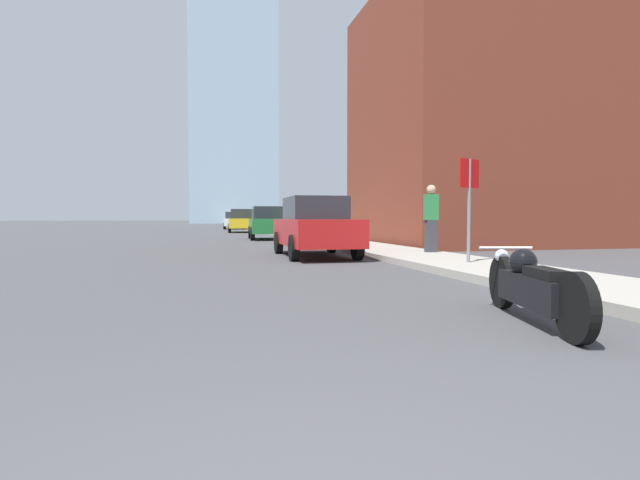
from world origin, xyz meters
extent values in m
cube|color=#9E998E|center=(5.17, 40.00, 0.07)|extent=(2.21, 240.00, 0.15)
cube|color=brown|center=(12.45, 17.25, 4.97)|extent=(11.94, 8.20, 9.95)
cube|color=#9EB7CC|center=(6.24, 102.11, 32.81)|extent=(16.79, 16.79, 65.63)
cylinder|color=black|center=(3.20, 3.97, 0.31)|extent=(0.24, 0.63, 0.62)
cylinder|color=black|center=(2.80, 2.30, 0.31)|extent=(0.24, 0.63, 0.62)
cube|color=black|center=(3.00, 3.13, 0.33)|extent=(0.54, 1.33, 0.32)
sphere|color=black|center=(3.06, 3.39, 0.60)|extent=(0.29, 0.29, 0.29)
cube|color=black|center=(2.94, 2.86, 0.54)|extent=(0.35, 0.63, 0.10)
sphere|color=silver|center=(3.21, 4.00, 0.62)|extent=(0.16, 0.16, 0.16)
cylinder|color=silver|center=(3.18, 3.88, 0.73)|extent=(0.61, 0.18, 0.04)
cube|color=red|center=(2.81, 12.25, 0.69)|extent=(1.80, 4.46, 0.71)
cube|color=#23282D|center=(2.81, 12.25, 1.35)|extent=(1.51, 2.15, 0.62)
cylinder|color=black|center=(2.00, 13.64, 0.33)|extent=(0.21, 0.66, 0.66)
cylinder|color=black|center=(3.65, 13.61, 0.33)|extent=(0.21, 0.66, 0.66)
cylinder|color=black|center=(1.96, 10.89, 0.33)|extent=(0.21, 0.66, 0.66)
cylinder|color=black|center=(3.61, 10.87, 0.33)|extent=(0.21, 0.66, 0.66)
cube|color=#1E6B33|center=(3.03, 23.64, 0.68)|extent=(1.98, 3.94, 0.72)
cube|color=#23282D|center=(3.03, 23.64, 1.34)|extent=(1.60, 1.93, 0.60)
cylinder|color=black|center=(2.26, 24.87, 0.32)|extent=(0.24, 0.66, 0.65)
cylinder|color=black|center=(3.93, 24.78, 0.32)|extent=(0.24, 0.66, 0.65)
cylinder|color=black|center=(2.13, 22.49, 0.32)|extent=(0.24, 0.66, 0.65)
cylinder|color=black|center=(3.80, 22.40, 0.32)|extent=(0.24, 0.66, 0.65)
cube|color=gold|center=(2.72, 36.35, 0.68)|extent=(2.06, 4.47, 0.70)
cube|color=#23282D|center=(2.72, 36.35, 1.38)|extent=(1.65, 2.19, 0.70)
cylinder|color=black|center=(1.95, 37.76, 0.33)|extent=(0.24, 0.67, 0.66)
cylinder|color=black|center=(3.65, 37.65, 0.33)|extent=(0.24, 0.67, 0.66)
cylinder|color=black|center=(1.78, 35.06, 0.33)|extent=(0.24, 0.67, 0.66)
cylinder|color=black|center=(3.48, 34.95, 0.33)|extent=(0.24, 0.67, 0.66)
cube|color=silver|center=(2.89, 47.21, 0.66)|extent=(2.09, 3.96, 0.70)
cube|color=#23282D|center=(2.89, 47.21, 1.33)|extent=(1.68, 1.95, 0.63)
cylinder|color=black|center=(2.10, 48.46, 0.31)|extent=(0.24, 0.64, 0.63)
cylinder|color=black|center=(3.84, 48.34, 0.31)|extent=(0.24, 0.64, 0.63)
cylinder|color=black|center=(1.94, 46.07, 0.31)|extent=(0.24, 0.64, 0.63)
cylinder|color=black|center=(3.69, 45.96, 0.31)|extent=(0.24, 0.64, 0.63)
cylinder|color=slate|center=(5.16, 8.10, 1.23)|extent=(0.07, 0.07, 2.16)
cube|color=red|center=(5.16, 8.10, 2.01)|extent=(0.57, 0.26, 0.60)
cube|color=#38383D|center=(5.80, 11.16, 0.59)|extent=(0.29, 0.20, 0.88)
cube|color=#2D7F42|center=(5.80, 11.16, 1.37)|extent=(0.36, 0.20, 0.69)
sphere|color=tan|center=(5.80, 11.16, 1.85)|extent=(0.26, 0.26, 0.26)
camera|label=1|loc=(-0.32, -1.29, 1.08)|focal=28.00mm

